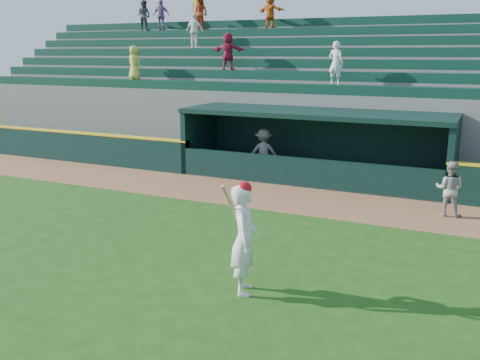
{
  "coord_description": "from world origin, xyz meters",
  "views": [
    {
      "loc": [
        5.61,
        -10.24,
        4.44
      ],
      "look_at": [
        0.0,
        1.6,
        1.3
      ],
      "focal_mm": 40.0,
      "sensor_mm": 36.0,
      "label": 1
    }
  ],
  "objects": [
    {
      "name": "dugout_player_front",
      "position": [
        4.73,
        5.13,
        0.77
      ],
      "size": [
        0.78,
        0.62,
        1.54
      ],
      "primitive_type": "imported",
      "rotation": [
        0.0,
        0.0,
        3.1
      ],
      "color": "#969692",
      "rests_on": "ground"
    },
    {
      "name": "wall_stripe_left",
      "position": [
        -12.25,
        6.55,
        1.23
      ],
      "size": [
        15.5,
        0.32,
        0.06
      ],
      "primitive_type": "cube",
      "color": "yellow",
      "rests_on": "field_wall_left"
    },
    {
      "name": "warning_track",
      "position": [
        0.0,
        4.9,
        0.01
      ],
      "size": [
        40.0,
        3.0,
        0.01
      ],
      "primitive_type": "cube",
      "color": "brown",
      "rests_on": "ground"
    },
    {
      "name": "dugout_player_inside",
      "position": [
        -1.9,
        7.64,
        0.86
      ],
      "size": [
        1.27,
        1.0,
        1.72
      ],
      "primitive_type": "imported",
      "rotation": [
        0.0,
        0.0,
        3.52
      ],
      "color": "#A2A29D",
      "rests_on": "ground"
    },
    {
      "name": "dugout",
      "position": [
        0.0,
        8.0,
        1.36
      ],
      "size": [
        9.4,
        2.8,
        2.46
      ],
      "color": "slate",
      "rests_on": "ground"
    },
    {
      "name": "batter_at_plate",
      "position": [
        1.66,
        -1.71,
        1.07
      ],
      "size": [
        0.76,
        0.93,
        2.18
      ],
      "color": "white",
      "rests_on": "ground"
    },
    {
      "name": "field_wall_left",
      "position": [
        -12.25,
        6.55,
        0.6
      ],
      "size": [
        15.5,
        0.3,
        1.2
      ],
      "primitive_type": "cube",
      "color": "black",
      "rests_on": "ground"
    },
    {
      "name": "ground",
      "position": [
        0.0,
        0.0,
        0.0
      ],
      "size": [
        120.0,
        120.0,
        0.0
      ],
      "primitive_type": "plane",
      "color": "#1D4812",
      "rests_on": "ground"
    },
    {
      "name": "stands",
      "position": [
        -0.03,
        12.57,
        2.4
      ],
      "size": [
        34.5,
        6.25,
        7.52
      ],
      "color": "slate",
      "rests_on": "ground"
    }
  ]
}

